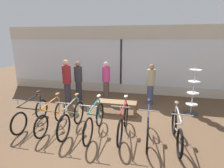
{
  "coord_description": "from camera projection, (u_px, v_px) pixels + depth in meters",
  "views": [
    {
      "loc": [
        1.39,
        -4.76,
        2.63
      ],
      "look_at": [
        0.0,
        1.51,
        0.95
      ],
      "focal_mm": 28.0,
      "sensor_mm": 36.0,
      "label": 1
    }
  ],
  "objects": [
    {
      "name": "shop_back_wall",
      "position": [
        121.0,
        60.0,
        8.37
      ],
      "size": [
        12.0,
        0.08,
        3.2
      ],
      "color": "beige",
      "rests_on": "ground_plane"
    },
    {
      "name": "customer_by_window",
      "position": [
        78.0,
        80.0,
        7.47
      ],
      "size": [
        0.42,
        0.42,
        1.71
      ],
      "color": "#2D2D38",
      "rests_on": "ground_plane"
    },
    {
      "name": "bicycle_left",
      "position": [
        52.0,
        117.0,
        5.19
      ],
      "size": [
        0.46,
        1.68,
        1.01
      ],
      "color": "black",
      "rests_on": "ground_plane"
    },
    {
      "name": "accessory_rack",
      "position": [
        193.0,
        95.0,
        6.16
      ],
      "size": [
        0.48,
        0.48,
        1.7
      ],
      "color": "#333333",
      "rests_on": "ground_plane"
    },
    {
      "name": "ground_plane",
      "position": [
        102.0,
        125.0,
        5.45
      ],
      "size": [
        24.0,
        24.0,
        0.0
      ],
      "primitive_type": "plane",
      "color": "brown"
    },
    {
      "name": "bicycle_center",
      "position": [
        95.0,
        121.0,
        4.87
      ],
      "size": [
        0.46,
        1.78,
        1.05
      ],
      "color": "black",
      "rests_on": "ground_plane"
    },
    {
      "name": "bicycle_far_right",
      "position": [
        177.0,
        130.0,
        4.43
      ],
      "size": [
        0.46,
        1.71,
        1.02
      ],
      "color": "black",
      "rests_on": "ground_plane"
    },
    {
      "name": "customer_mid_floor",
      "position": [
        67.0,
        81.0,
        6.99
      ],
      "size": [
        0.38,
        0.38,
        1.83
      ],
      "color": "#2D2D38",
      "rests_on": "ground_plane"
    },
    {
      "name": "bicycle_center_right",
      "position": [
        123.0,
        122.0,
        4.83
      ],
      "size": [
        0.46,
        1.79,
        1.04
      ],
      "color": "black",
      "rests_on": "ground_plane"
    },
    {
      "name": "customer_near_bench",
      "position": [
        151.0,
        84.0,
        7.03
      ],
      "size": [
        0.41,
        0.41,
        1.65
      ],
      "color": "#424C6B",
      "rests_on": "ground_plane"
    },
    {
      "name": "bicycle_right",
      "position": [
        148.0,
        126.0,
        4.58
      ],
      "size": [
        0.46,
        1.71,
        1.04
      ],
      "color": "black",
      "rests_on": "ground_plane"
    },
    {
      "name": "display_bench",
      "position": [
        117.0,
        104.0,
        6.21
      ],
      "size": [
        1.4,
        0.44,
        0.46
      ],
      "color": "brown",
      "rests_on": "ground_plane"
    },
    {
      "name": "customer_near_rack",
      "position": [
        106.0,
        80.0,
        7.59
      ],
      "size": [
        0.46,
        0.46,
        1.68
      ],
      "color": "brown",
      "rests_on": "ground_plane"
    },
    {
      "name": "bicycle_center_left",
      "position": [
        72.0,
        118.0,
        5.02
      ],
      "size": [
        0.46,
        1.73,
        1.05
      ],
      "color": "black",
      "rests_on": "ground_plane"
    },
    {
      "name": "bicycle_far_left",
      "position": [
        32.0,
        114.0,
        5.37
      ],
      "size": [
        0.46,
        1.72,
        1.01
      ],
      "color": "black",
      "rests_on": "ground_plane"
    }
  ]
}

